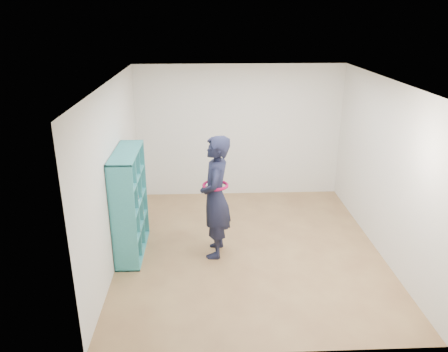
{
  "coord_description": "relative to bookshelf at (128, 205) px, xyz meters",
  "views": [
    {
      "loc": [
        -0.67,
        -6.01,
        3.5
      ],
      "look_at": [
        -0.39,
        0.3,
        1.12
      ],
      "focal_mm": 35.0,
      "sensor_mm": 36.0,
      "label": 1
    }
  ],
  "objects": [
    {
      "name": "wall_left",
      "position": [
        -0.16,
        -0.01,
        0.51
      ],
      "size": [
        0.02,
        4.5,
        2.6
      ],
      "primitive_type": "cube",
      "color": "silver",
      "rests_on": "floor"
    },
    {
      "name": "ceiling",
      "position": [
        1.84,
        -0.01,
        1.81
      ],
      "size": [
        4.5,
        4.5,
        0.0
      ],
      "primitive_type": "plane",
      "color": "white",
      "rests_on": "wall_back"
    },
    {
      "name": "wall_back",
      "position": [
        1.84,
        2.24,
        0.51
      ],
      "size": [
        4.0,
        0.02,
        2.6
      ],
      "primitive_type": "cube",
      "color": "silver",
      "rests_on": "floor"
    },
    {
      "name": "bookshelf",
      "position": [
        0.0,
        0.0,
        0.0
      ],
      "size": [
        0.35,
        1.21,
        1.62
      ],
      "color": "teal",
      "rests_on": "floor"
    },
    {
      "name": "floor",
      "position": [
        1.84,
        -0.01,
        -0.79
      ],
      "size": [
        4.5,
        4.5,
        0.0
      ],
      "primitive_type": "plane",
      "color": "brown",
      "rests_on": "ground"
    },
    {
      "name": "person",
      "position": [
        1.31,
        -0.11,
        0.15
      ],
      "size": [
        0.52,
        0.73,
        1.87
      ],
      "rotation": [
        0.0,
        0.0,
        -1.68
      ],
      "color": "black",
      "rests_on": "floor"
    },
    {
      "name": "smartphone",
      "position": [
        1.19,
        -0.02,
        0.27
      ],
      "size": [
        0.01,
        0.11,
        0.14
      ],
      "rotation": [
        0.41,
        0.0,
        0.04
      ],
      "color": "silver",
      "rests_on": "person"
    },
    {
      "name": "wall_right",
      "position": [
        3.84,
        -0.01,
        0.51
      ],
      "size": [
        0.02,
        4.5,
        2.6
      ],
      "primitive_type": "cube",
      "color": "silver",
      "rests_on": "floor"
    },
    {
      "name": "wall_front",
      "position": [
        1.84,
        -2.26,
        0.51
      ],
      "size": [
        4.0,
        0.02,
        2.6
      ],
      "primitive_type": "cube",
      "color": "silver",
      "rests_on": "floor"
    }
  ]
}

